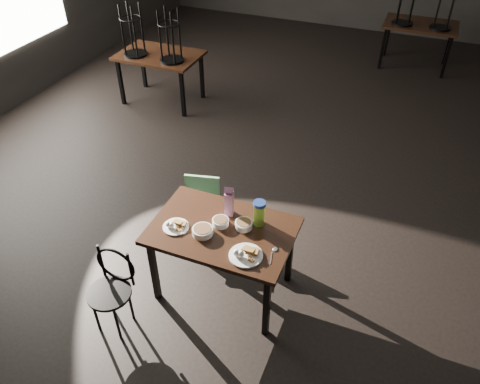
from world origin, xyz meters
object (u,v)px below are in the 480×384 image
at_px(main_table, 222,236).
at_px(juice_carton, 229,202).
at_px(school_chair, 201,206).
at_px(bentwood_chair, 112,284).
at_px(water_bottle, 259,213).

height_order(main_table, juice_carton, juice_carton).
bearing_deg(school_chair, bentwood_chair, -115.02).
bearing_deg(water_bottle, main_table, -145.78).
xyz_separation_m(main_table, water_bottle, (0.26, 0.18, 0.20)).
bearing_deg(water_bottle, school_chair, 154.69).
bearing_deg(juice_carton, school_chair, 144.09).
bearing_deg(bentwood_chair, main_table, 41.16).
relative_size(main_table, water_bottle, 5.14).
bearing_deg(school_chair, juice_carton, -49.21).
relative_size(main_table, juice_carton, 4.14).
relative_size(main_table, school_chair, 1.61).
height_order(juice_carton, school_chair, juice_carton).
xyz_separation_m(juice_carton, water_bottle, (0.28, -0.02, -0.01)).
relative_size(water_bottle, school_chair, 0.31).
distance_m(main_table, juice_carton, 0.29).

